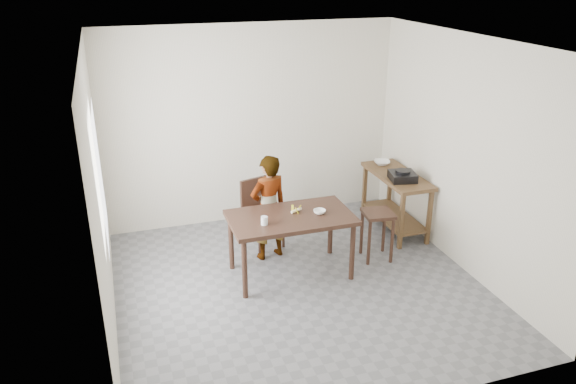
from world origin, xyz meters
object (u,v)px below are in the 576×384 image
object	(u,v)px
dining_table	(291,245)
child	(269,208)
prep_counter	(395,202)
stool	(377,235)
dining_chair	(264,215)

from	to	relation	value
dining_table	child	world-z (taller)	child
dining_table	prep_counter	world-z (taller)	prep_counter
dining_table	stool	distance (m)	1.12
dining_chair	prep_counter	bearing A→B (deg)	-19.84
dining_chair	stool	size ratio (longest dim) A/B	1.41
dining_chair	stool	distance (m)	1.44
prep_counter	dining_chair	distance (m)	1.83
prep_counter	dining_chair	world-z (taller)	dining_chair
stool	prep_counter	bearing A→B (deg)	47.96
dining_table	prep_counter	distance (m)	1.86
dining_table	prep_counter	bearing A→B (deg)	22.15
prep_counter	child	bearing A→B (deg)	-173.19
dining_table	stool	xyz separation A→B (m)	(1.12, 0.04, -0.07)
prep_counter	child	world-z (taller)	child
dining_table	dining_chair	distance (m)	0.79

